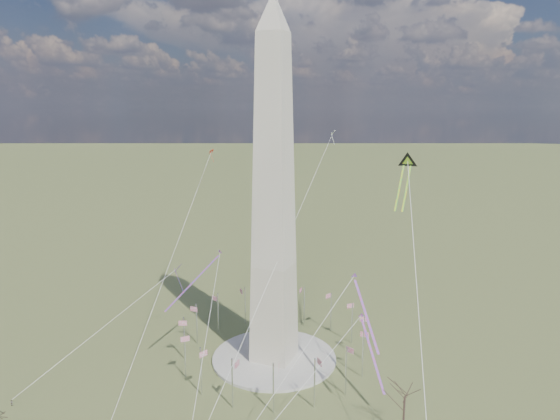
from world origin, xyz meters
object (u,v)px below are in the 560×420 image
at_px(washington_monument, 274,197).
at_px(kite_delta_black, 407,165).
at_px(tree_near, 405,394).
at_px(person_west, 12,403).

xyz_separation_m(washington_monument, kite_delta_black, (33.04, 14.54, 8.72)).
relative_size(tree_near, person_west, 9.05).
xyz_separation_m(washington_monument, person_west, (-50.74, -45.85, -47.17)).
xyz_separation_m(person_west, kite_delta_black, (83.78, 60.40, 55.89)).
height_order(person_west, kite_delta_black, kite_delta_black).
relative_size(tree_near, kite_delta_black, 0.86).
bearing_deg(washington_monument, person_west, -137.90).
bearing_deg(washington_monument, kite_delta_black, 23.76).
relative_size(washington_monument, kite_delta_black, 6.07).
height_order(washington_monument, kite_delta_black, washington_monument).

